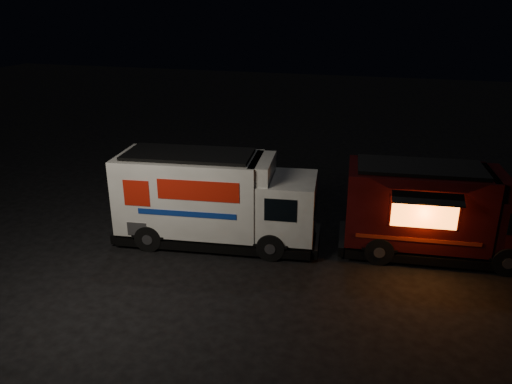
{
  "coord_description": "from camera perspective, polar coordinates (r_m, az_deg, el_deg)",
  "views": [
    {
      "loc": [
        4.63,
        -11.83,
        6.87
      ],
      "look_at": [
        0.52,
        2.0,
        1.4
      ],
      "focal_mm": 35.0,
      "sensor_mm": 36.0,
      "label": 1
    }
  ],
  "objects": [
    {
      "name": "red_truck",
      "position": [
        15.13,
        20.57,
        -2.11
      ],
      "size": [
        5.9,
        2.69,
        2.66
      ],
      "primitive_type": null,
      "rotation": [
        0.0,
        0.0,
        0.1
      ],
      "color": "#3B0A0C",
      "rests_on": "ground"
    },
    {
      "name": "ground",
      "position": [
        14.44,
        -4.28,
        -7.69
      ],
      "size": [
        80.0,
        80.0,
        0.0
      ],
      "primitive_type": "plane",
      "color": "black",
      "rests_on": "ground"
    },
    {
      "name": "white_truck",
      "position": [
        14.94,
        -4.47,
        -0.78
      ],
      "size": [
        6.38,
        2.86,
        2.79
      ],
      "primitive_type": null,
      "rotation": [
        0.0,
        0.0,
        0.13
      ],
      "color": "white",
      "rests_on": "ground"
    }
  ]
}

